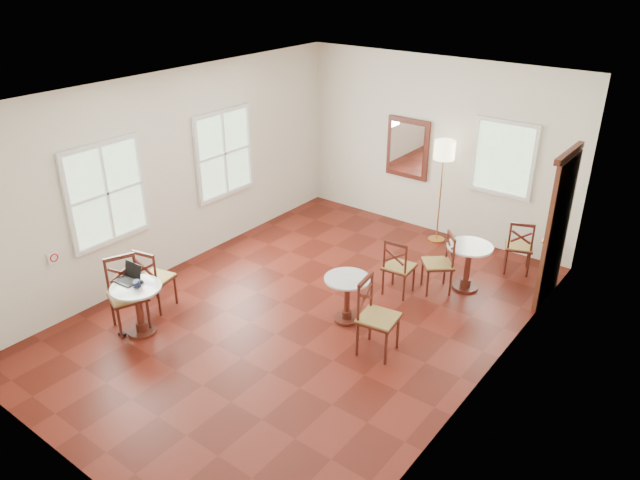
{
  "coord_description": "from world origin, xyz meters",
  "views": [
    {
      "loc": [
        4.42,
        -5.5,
        4.53
      ],
      "look_at": [
        0.0,
        0.3,
        1.0
      ],
      "focal_mm": 33.97,
      "sensor_mm": 36.0,
      "label": 1
    }
  ],
  "objects_px": {
    "cafe_table_mid": "(347,294)",
    "power_adapter": "(122,334)",
    "navy_mug": "(137,284)",
    "chair_mid_a": "(398,267)",
    "cafe_table_near": "(138,304)",
    "cafe_table_back": "(468,262)",
    "laptop": "(130,276)",
    "floor_lamp": "(444,157)",
    "chair_near_b": "(127,295)",
    "water_glass": "(136,286)",
    "chair_back_b": "(439,263)",
    "chair_near_a": "(154,278)",
    "mouse": "(141,282)",
    "chair_back_a": "(519,246)",
    "chair_mid_b": "(376,317)"
  },
  "relations": [
    {
      "from": "cafe_table_mid",
      "to": "laptop",
      "type": "bearing_deg",
      "value": -140.07
    },
    {
      "from": "chair_mid_a",
      "to": "power_adapter",
      "type": "distance_m",
      "value": 3.86
    },
    {
      "from": "cafe_table_mid",
      "to": "cafe_table_back",
      "type": "distance_m",
      "value": 1.98
    },
    {
      "from": "cafe_table_mid",
      "to": "chair_back_b",
      "type": "relative_size",
      "value": 0.72
    },
    {
      "from": "laptop",
      "to": "navy_mug",
      "type": "relative_size",
      "value": 2.5
    },
    {
      "from": "cafe_table_back",
      "to": "mouse",
      "type": "height_order",
      "value": "mouse"
    },
    {
      "from": "cafe_table_back",
      "to": "navy_mug",
      "type": "relative_size",
      "value": 5.61
    },
    {
      "from": "cafe_table_mid",
      "to": "chair_near_a",
      "type": "bearing_deg",
      "value": -149.48
    },
    {
      "from": "chair_near_b",
      "to": "chair_back_a",
      "type": "xyz_separation_m",
      "value": [
        3.47,
        4.57,
        -0.06
      ]
    },
    {
      "from": "cafe_table_mid",
      "to": "water_glass",
      "type": "relative_size",
      "value": 5.88
    },
    {
      "from": "cafe_table_mid",
      "to": "mouse",
      "type": "bearing_deg",
      "value": -138.28
    },
    {
      "from": "chair_near_a",
      "to": "chair_mid_a",
      "type": "relative_size",
      "value": 1.06
    },
    {
      "from": "navy_mug",
      "to": "power_adapter",
      "type": "distance_m",
      "value": 0.76
    },
    {
      "from": "chair_near_b",
      "to": "water_glass",
      "type": "bearing_deg",
      "value": -76.93
    },
    {
      "from": "chair_back_a",
      "to": "laptop",
      "type": "bearing_deg",
      "value": 32.06
    },
    {
      "from": "floor_lamp",
      "to": "chair_back_b",
      "type": "bearing_deg",
      "value": -62.25
    },
    {
      "from": "laptop",
      "to": "chair_back_b",
      "type": "bearing_deg",
      "value": 47.31
    },
    {
      "from": "laptop",
      "to": "power_adapter",
      "type": "relative_size",
      "value": 3.18
    },
    {
      "from": "cafe_table_near",
      "to": "laptop",
      "type": "height_order",
      "value": "laptop"
    },
    {
      "from": "chair_mid_b",
      "to": "floor_lamp",
      "type": "height_order",
      "value": "floor_lamp"
    },
    {
      "from": "cafe_table_back",
      "to": "chair_back_b",
      "type": "relative_size",
      "value": 0.78
    },
    {
      "from": "chair_mid_b",
      "to": "cafe_table_back",
      "type": "bearing_deg",
      "value": -14.71
    },
    {
      "from": "chair_mid_a",
      "to": "power_adapter",
      "type": "bearing_deg",
      "value": 48.46
    },
    {
      "from": "cafe_table_mid",
      "to": "laptop",
      "type": "height_order",
      "value": "laptop"
    },
    {
      "from": "chair_near_b",
      "to": "chair_back_b",
      "type": "xyz_separation_m",
      "value": [
        2.77,
        3.31,
        -0.05
      ]
    },
    {
      "from": "cafe_table_near",
      "to": "laptop",
      "type": "bearing_deg",
      "value": 161.6
    },
    {
      "from": "cafe_table_back",
      "to": "chair_mid_a",
      "type": "height_order",
      "value": "chair_mid_a"
    },
    {
      "from": "navy_mug",
      "to": "chair_back_a",
      "type": "bearing_deg",
      "value": 54.67
    },
    {
      "from": "cafe_table_near",
      "to": "cafe_table_back",
      "type": "distance_m",
      "value": 4.61
    },
    {
      "from": "navy_mug",
      "to": "chair_mid_a",
      "type": "bearing_deg",
      "value": 53.61
    },
    {
      "from": "navy_mug",
      "to": "power_adapter",
      "type": "relative_size",
      "value": 1.27
    },
    {
      "from": "chair_near_b",
      "to": "cafe_table_near",
      "type": "bearing_deg",
      "value": -68.84
    },
    {
      "from": "chair_back_b",
      "to": "mouse",
      "type": "xyz_separation_m",
      "value": [
        -2.58,
        -3.21,
        0.26
      ]
    },
    {
      "from": "power_adapter",
      "to": "chair_near_a",
      "type": "bearing_deg",
      "value": 104.1
    },
    {
      "from": "cafe_table_near",
      "to": "cafe_table_mid",
      "type": "xyz_separation_m",
      "value": [
        1.95,
        1.86,
        -0.02
      ]
    },
    {
      "from": "floor_lamp",
      "to": "laptop",
      "type": "xyz_separation_m",
      "value": [
        -1.96,
        -4.75,
        -0.75
      ]
    },
    {
      "from": "floor_lamp",
      "to": "laptop",
      "type": "distance_m",
      "value": 5.19
    },
    {
      "from": "laptop",
      "to": "water_glass",
      "type": "bearing_deg",
      "value": -24.61
    },
    {
      "from": "mouse",
      "to": "water_glass",
      "type": "relative_size",
      "value": 0.98
    },
    {
      "from": "floor_lamp",
      "to": "laptop",
      "type": "bearing_deg",
      "value": -112.41
    },
    {
      "from": "chair_mid_a",
      "to": "power_adapter",
      "type": "relative_size",
      "value": 8.94
    },
    {
      "from": "chair_near_a",
      "to": "water_glass",
      "type": "bearing_deg",
      "value": 113.48
    },
    {
      "from": "cafe_table_mid",
      "to": "power_adapter",
      "type": "bearing_deg",
      "value": -135.31
    },
    {
      "from": "power_adapter",
      "to": "laptop",
      "type": "bearing_deg",
      "value": 101.21
    },
    {
      "from": "cafe_table_near",
      "to": "chair_back_a",
      "type": "height_order",
      "value": "chair_back_a"
    },
    {
      "from": "power_adapter",
      "to": "cafe_table_near",
      "type": "bearing_deg",
      "value": 55.52
    },
    {
      "from": "cafe_table_back",
      "to": "power_adapter",
      "type": "height_order",
      "value": "cafe_table_back"
    },
    {
      "from": "chair_near_b",
      "to": "chair_back_b",
      "type": "bearing_deg",
      "value": -17.87
    },
    {
      "from": "floor_lamp",
      "to": "mouse",
      "type": "height_order",
      "value": "floor_lamp"
    },
    {
      "from": "laptop",
      "to": "navy_mug",
      "type": "bearing_deg",
      "value": -16.59
    }
  ]
}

